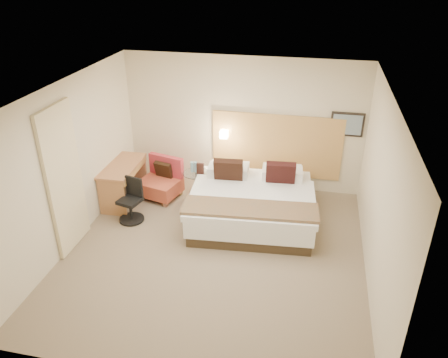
% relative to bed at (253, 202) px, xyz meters
% --- Properties ---
extents(floor, '(4.80, 5.00, 0.02)m').
position_rel_bed_xyz_m(floor, '(-0.44, -1.16, -0.36)').
color(floor, '#7C6A53').
rests_on(floor, ground).
extents(ceiling, '(4.80, 5.00, 0.02)m').
position_rel_bed_xyz_m(ceiling, '(-0.44, -1.16, 2.36)').
color(ceiling, white).
rests_on(ceiling, floor).
extents(wall_back, '(4.80, 0.02, 2.70)m').
position_rel_bed_xyz_m(wall_back, '(-0.44, 1.35, 1.00)').
color(wall_back, beige).
rests_on(wall_back, floor).
extents(wall_front, '(4.80, 0.02, 2.70)m').
position_rel_bed_xyz_m(wall_front, '(-0.44, -3.67, 1.00)').
color(wall_front, beige).
rests_on(wall_front, floor).
extents(wall_left, '(0.02, 5.00, 2.70)m').
position_rel_bed_xyz_m(wall_left, '(-2.85, -1.16, 1.00)').
color(wall_left, beige).
rests_on(wall_left, floor).
extents(wall_right, '(0.02, 5.00, 2.70)m').
position_rel_bed_xyz_m(wall_right, '(1.97, -1.16, 1.00)').
color(wall_right, beige).
rests_on(wall_right, floor).
extents(headboard_panel, '(2.60, 0.04, 1.30)m').
position_rel_bed_xyz_m(headboard_panel, '(0.26, 1.31, 0.60)').
color(headboard_panel, tan).
rests_on(headboard_panel, wall_back).
extents(art_frame, '(0.62, 0.03, 0.47)m').
position_rel_bed_xyz_m(art_frame, '(1.58, 1.32, 1.15)').
color(art_frame, black).
rests_on(art_frame, wall_back).
extents(art_canvas, '(0.54, 0.01, 0.39)m').
position_rel_bed_xyz_m(art_canvas, '(1.58, 1.30, 1.15)').
color(art_canvas, gray).
rests_on(art_canvas, wall_back).
extents(lamp_arm, '(0.02, 0.12, 0.02)m').
position_rel_bed_xyz_m(lamp_arm, '(-0.79, 1.26, 0.80)').
color(lamp_arm, silver).
rests_on(lamp_arm, wall_back).
extents(lamp_shade, '(0.15, 0.15, 0.15)m').
position_rel_bed_xyz_m(lamp_shade, '(-0.79, 1.20, 0.80)').
color(lamp_shade, '#FDECC6').
rests_on(lamp_shade, wall_back).
extents(curtain, '(0.06, 0.90, 2.42)m').
position_rel_bed_xyz_m(curtain, '(-2.80, -1.41, 0.87)').
color(curtain, beige).
rests_on(curtain, wall_left).
extents(bottle_a, '(0.07, 0.07, 0.21)m').
position_rel_bed_xyz_m(bottle_a, '(-1.28, 0.51, 0.34)').
color(bottle_a, '#8AC1D5').
rests_on(bottle_a, side_table).
extents(bottle_b, '(0.07, 0.07, 0.21)m').
position_rel_bed_xyz_m(bottle_b, '(-1.22, 0.53, 0.34)').
color(bottle_b, '#87BAD1').
rests_on(bottle_b, side_table).
extents(menu_folder, '(0.14, 0.06, 0.23)m').
position_rel_bed_xyz_m(menu_folder, '(-1.09, 0.44, 0.35)').
color(menu_folder, '#331A15').
rests_on(menu_folder, side_table).
extents(bed, '(2.35, 2.31, 1.07)m').
position_rel_bed_xyz_m(bed, '(0.00, 0.00, 0.00)').
color(bed, '#382B1C').
rests_on(bed, floor).
extents(lounge_chair, '(0.90, 0.83, 0.80)m').
position_rel_bed_xyz_m(lounge_chair, '(-1.92, 0.47, -0.03)').
color(lounge_chair, tan).
rests_on(lounge_chair, floor).
extents(side_table, '(0.56, 0.56, 0.59)m').
position_rel_bed_xyz_m(side_table, '(-1.19, 0.48, -0.02)').
color(side_table, silver).
rests_on(side_table, floor).
extents(desk, '(0.61, 1.26, 0.78)m').
position_rel_bed_xyz_m(desk, '(-2.55, 0.15, 0.26)').
color(desk, '#AC6D43').
rests_on(desk, floor).
extents(desk_chair, '(0.55, 0.55, 0.81)m').
position_rel_bed_xyz_m(desk_chair, '(-2.15, -0.49, -0.01)').
color(desk_chair, black).
rests_on(desk_chair, floor).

